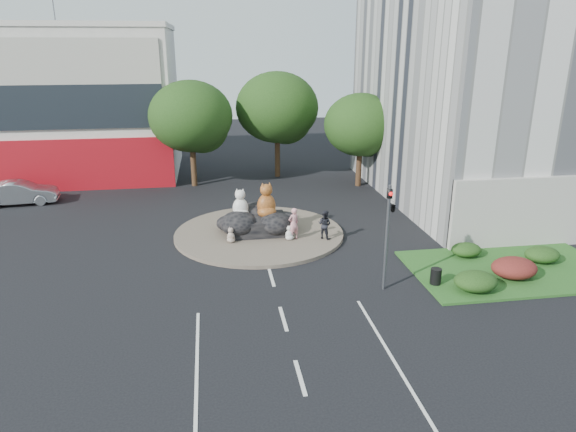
% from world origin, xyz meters
% --- Properties ---
extents(ground, '(120.00, 120.00, 0.00)m').
position_xyz_m(ground, '(0.00, 0.00, 0.00)').
color(ground, black).
rests_on(ground, ground).
extents(roundabout_island, '(10.00, 10.00, 0.20)m').
position_xyz_m(roundabout_island, '(0.00, 10.00, 0.10)').
color(roundabout_island, brown).
rests_on(roundabout_island, ground).
extents(rock_plinth, '(3.20, 2.60, 0.90)m').
position_xyz_m(rock_plinth, '(0.00, 10.00, 0.65)').
color(rock_plinth, black).
rests_on(rock_plinth, roundabout_island).
extents(shophouse_block, '(25.20, 12.30, 17.40)m').
position_xyz_m(shophouse_block, '(-18.00, 27.91, 6.18)').
color(shophouse_block, silver).
rests_on(shophouse_block, ground).
extents(grass_verge, '(10.00, 6.00, 0.12)m').
position_xyz_m(grass_verge, '(12.00, 3.00, 0.06)').
color(grass_verge, '#1F521B').
rests_on(grass_verge, ground).
extents(tree_left, '(6.46, 6.46, 8.27)m').
position_xyz_m(tree_left, '(-3.93, 22.06, 5.25)').
color(tree_left, '#382314').
rests_on(tree_left, ground).
extents(tree_mid, '(6.84, 6.84, 8.76)m').
position_xyz_m(tree_mid, '(3.07, 24.06, 5.56)').
color(tree_mid, '#382314').
rests_on(tree_mid, ground).
extents(tree_right, '(5.70, 5.70, 7.30)m').
position_xyz_m(tree_right, '(9.07, 20.06, 4.63)').
color(tree_right, '#382314').
rests_on(tree_right, ground).
extents(hedge_near_green, '(2.00, 1.60, 0.90)m').
position_xyz_m(hedge_near_green, '(9.00, 1.00, 0.57)').
color(hedge_near_green, '#1B3811').
rests_on(hedge_near_green, grass_verge).
extents(hedge_red, '(2.20, 1.76, 0.99)m').
position_xyz_m(hedge_red, '(11.50, 2.00, 0.61)').
color(hedge_red, '#531A16').
rests_on(hedge_red, grass_verge).
extents(hedge_mid_green, '(1.80, 1.44, 0.81)m').
position_xyz_m(hedge_mid_green, '(14.00, 3.50, 0.53)').
color(hedge_mid_green, '#1B3811').
rests_on(hedge_mid_green, grass_verge).
extents(hedge_back_green, '(1.60, 1.28, 0.72)m').
position_xyz_m(hedge_back_green, '(10.50, 4.80, 0.48)').
color(hedge_back_green, '#1B3811').
rests_on(hedge_back_green, grass_verge).
extents(traffic_light, '(0.44, 1.24, 5.00)m').
position_xyz_m(traffic_light, '(5.10, 2.00, 3.62)').
color(traffic_light, '#595B60').
rests_on(traffic_light, ground).
extents(street_lamp, '(2.34, 0.22, 8.06)m').
position_xyz_m(street_lamp, '(12.82, 8.00, 4.55)').
color(street_lamp, '#595B60').
rests_on(street_lamp, ground).
extents(cat_white, '(1.20, 1.09, 1.77)m').
position_xyz_m(cat_white, '(-1.05, 10.15, 1.99)').
color(cat_white, silver).
rests_on(cat_white, rock_plinth).
extents(cat_tabby, '(1.41, 1.26, 2.11)m').
position_xyz_m(cat_tabby, '(0.47, 10.04, 2.15)').
color(cat_tabby, orange).
rests_on(cat_tabby, rock_plinth).
extents(kitten_calico, '(0.72, 0.71, 0.90)m').
position_xyz_m(kitten_calico, '(-1.73, 8.54, 0.65)').
color(kitten_calico, white).
rests_on(kitten_calico, roundabout_island).
extents(kitten_white, '(0.67, 0.63, 0.88)m').
position_xyz_m(kitten_white, '(1.58, 8.44, 0.64)').
color(kitten_white, silver).
rests_on(kitten_white, roundabout_island).
extents(pedestrian_pink, '(0.81, 0.71, 1.87)m').
position_xyz_m(pedestrian_pink, '(1.83, 8.46, 1.13)').
color(pedestrian_pink, pink).
rests_on(pedestrian_pink, roundabout_island).
extents(pedestrian_dark, '(1.03, 1.01, 1.68)m').
position_xyz_m(pedestrian_dark, '(3.61, 8.34, 1.04)').
color(pedestrian_dark, black).
rests_on(pedestrian_dark, roundabout_island).
extents(parked_car, '(5.19, 2.25, 1.66)m').
position_xyz_m(parked_car, '(-16.11, 18.76, 0.83)').
color(parked_car, '#9C9FA3').
rests_on(parked_car, ground).
extents(litter_bin, '(0.66, 0.66, 0.76)m').
position_xyz_m(litter_bin, '(7.50, 1.92, 0.50)').
color(litter_bin, black).
rests_on(litter_bin, grass_verge).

